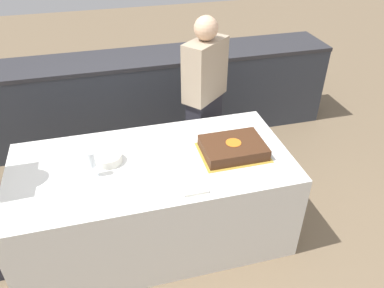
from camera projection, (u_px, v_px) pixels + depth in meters
name	position (u px, v px, depth m)	size (l,w,h in m)	color
ground_plane	(157.00, 233.00, 3.08)	(14.00, 14.00, 0.00)	#7A664C
back_counter	(129.00, 98.00, 4.06)	(4.40, 0.58, 0.92)	#333842
dining_table	(154.00, 200.00, 2.87)	(2.00, 0.97, 0.74)	white
cake	(233.00, 148.00, 2.72)	(0.49, 0.38, 0.09)	gold
plate_stack	(108.00, 158.00, 2.64)	(0.20, 0.20, 0.06)	white
wine_glass	(91.00, 161.00, 2.46)	(0.07, 0.07, 0.19)	white
side_plate_near_cake	(218.00, 129.00, 3.01)	(0.18, 0.18, 0.00)	white
utensil_pile	(195.00, 189.00, 2.40)	(0.16, 0.11, 0.02)	white
person_cutting_cake	(204.00, 101.00, 3.32)	(0.45, 0.42, 1.53)	#282833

